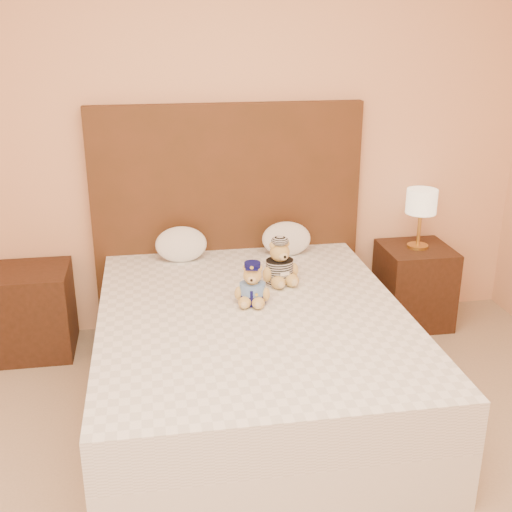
{
  "coord_description": "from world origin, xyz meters",
  "views": [
    {
      "loc": [
        -0.49,
        -1.81,
        1.99
      ],
      "look_at": [
        0.06,
        1.45,
        0.76
      ],
      "focal_mm": 45.0,
      "sensor_mm": 36.0,
      "label": 1
    }
  ],
  "objects_px": {
    "pillow_left": "(181,243)",
    "teddy_prisoner": "(280,262)",
    "nightstand_left": "(35,311)",
    "pillow_right": "(286,237)",
    "lamp": "(421,204)",
    "bed": "(253,357)",
    "nightstand_right": "(414,285)",
    "teddy_police": "(252,283)"
  },
  "relations": [
    {
      "from": "pillow_left",
      "to": "teddy_prisoner",
      "type": "bearing_deg",
      "value": -41.46
    },
    {
      "from": "teddy_prisoner",
      "to": "nightstand_left",
      "type": "bearing_deg",
      "value": 149.63
    },
    {
      "from": "pillow_left",
      "to": "pillow_right",
      "type": "height_order",
      "value": "pillow_left"
    },
    {
      "from": "lamp",
      "to": "bed",
      "type": "bearing_deg",
      "value": -147.38
    },
    {
      "from": "nightstand_right",
      "to": "pillow_left",
      "type": "distance_m",
      "value": 1.62
    },
    {
      "from": "pillow_right",
      "to": "nightstand_right",
      "type": "bearing_deg",
      "value": -1.92
    },
    {
      "from": "teddy_prisoner",
      "to": "pillow_right",
      "type": "distance_m",
      "value": 0.5
    },
    {
      "from": "teddy_prisoner",
      "to": "pillow_right",
      "type": "xyz_separation_m",
      "value": [
        0.14,
        0.47,
        -0.02
      ]
    },
    {
      "from": "teddy_police",
      "to": "pillow_left",
      "type": "xyz_separation_m",
      "value": [
        -0.34,
        0.73,
        -0.0
      ]
    },
    {
      "from": "pillow_left",
      "to": "pillow_right",
      "type": "distance_m",
      "value": 0.68
    },
    {
      "from": "nightstand_right",
      "to": "pillow_right",
      "type": "bearing_deg",
      "value": 178.08
    },
    {
      "from": "pillow_right",
      "to": "bed",
      "type": "bearing_deg",
      "value": -113.26
    },
    {
      "from": "bed",
      "to": "nightstand_left",
      "type": "distance_m",
      "value": 1.48
    },
    {
      "from": "lamp",
      "to": "pillow_right",
      "type": "bearing_deg",
      "value": 178.08
    },
    {
      "from": "nightstand_left",
      "to": "pillow_right",
      "type": "relative_size",
      "value": 1.72
    },
    {
      "from": "nightstand_left",
      "to": "nightstand_right",
      "type": "bearing_deg",
      "value": 0.0
    },
    {
      "from": "nightstand_right",
      "to": "lamp",
      "type": "relative_size",
      "value": 1.38
    },
    {
      "from": "teddy_prisoner",
      "to": "pillow_left",
      "type": "bearing_deg",
      "value": 125.05
    },
    {
      "from": "teddy_police",
      "to": "teddy_prisoner",
      "type": "distance_m",
      "value": 0.32
    },
    {
      "from": "nightstand_left",
      "to": "lamp",
      "type": "xyz_separation_m",
      "value": [
        2.5,
        0.0,
        0.57
      ]
    },
    {
      "from": "teddy_prisoner",
      "to": "nightstand_right",
      "type": "bearing_deg",
      "value": 9.73
    },
    {
      "from": "bed",
      "to": "lamp",
      "type": "height_order",
      "value": "lamp"
    },
    {
      "from": "bed",
      "to": "teddy_prisoner",
      "type": "relative_size",
      "value": 7.65
    },
    {
      "from": "nightstand_right",
      "to": "teddy_prisoner",
      "type": "height_order",
      "value": "teddy_prisoner"
    },
    {
      "from": "bed",
      "to": "nightstand_right",
      "type": "bearing_deg",
      "value": 32.62
    },
    {
      "from": "nightstand_left",
      "to": "pillow_right",
      "type": "height_order",
      "value": "pillow_right"
    },
    {
      "from": "nightstand_left",
      "to": "lamp",
      "type": "bearing_deg",
      "value": 0.0
    },
    {
      "from": "teddy_prisoner",
      "to": "teddy_police",
      "type": "bearing_deg",
      "value": -141.57
    },
    {
      "from": "nightstand_left",
      "to": "pillow_right",
      "type": "distance_m",
      "value": 1.65
    },
    {
      "from": "nightstand_right",
      "to": "bed",
      "type": "bearing_deg",
      "value": -147.38
    },
    {
      "from": "nightstand_left",
      "to": "nightstand_right",
      "type": "height_order",
      "value": "same"
    },
    {
      "from": "teddy_police",
      "to": "teddy_prisoner",
      "type": "bearing_deg",
      "value": 65.68
    },
    {
      "from": "teddy_police",
      "to": "nightstand_right",
      "type": "bearing_deg",
      "value": 43.28
    },
    {
      "from": "teddy_police",
      "to": "bed",
      "type": "bearing_deg",
      "value": -84.32
    },
    {
      "from": "lamp",
      "to": "pillow_right",
      "type": "height_order",
      "value": "lamp"
    },
    {
      "from": "nightstand_left",
      "to": "pillow_right",
      "type": "xyz_separation_m",
      "value": [
        1.61,
        0.03,
        0.39
      ]
    },
    {
      "from": "teddy_police",
      "to": "teddy_prisoner",
      "type": "height_order",
      "value": "teddy_prisoner"
    },
    {
      "from": "nightstand_left",
      "to": "pillow_left",
      "type": "relative_size",
      "value": 1.69
    },
    {
      "from": "nightstand_left",
      "to": "teddy_prisoner",
      "type": "bearing_deg",
      "value": -16.88
    },
    {
      "from": "nightstand_left",
      "to": "pillow_left",
      "type": "distance_m",
      "value": 1.01
    },
    {
      "from": "bed",
      "to": "pillow_left",
      "type": "bearing_deg",
      "value": 111.25
    },
    {
      "from": "bed",
      "to": "lamp",
      "type": "distance_m",
      "value": 1.59
    }
  ]
}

